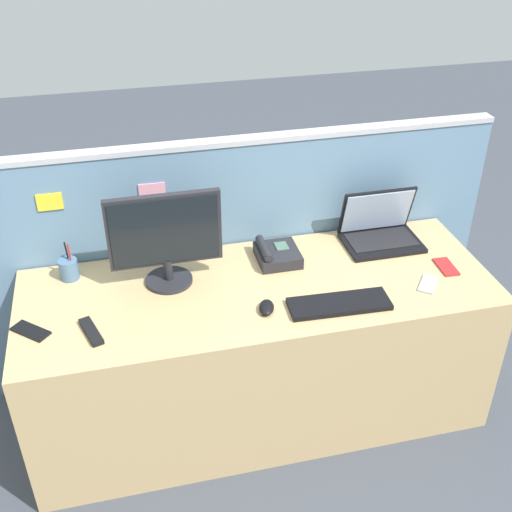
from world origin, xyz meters
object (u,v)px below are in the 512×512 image
Objects in this scene: laptop at (380,229)px; tv_remote at (91,331)px; pen_cup at (69,269)px; cell_phone_silver_slab at (428,284)px; cell_phone_black_slab at (31,331)px; desktop_monitor at (165,236)px; computer_mouse_right_hand at (267,307)px; cell_phone_red_case at (446,267)px; desk_phone at (276,254)px; keyboard_main at (339,304)px.

laptop reaches higher than tv_remote.
pen_cup is 1.52m from cell_phone_silver_slab.
laptop is at bearing -35.93° from cell_phone_black_slab.
cell_phone_black_slab is at bearing -168.39° from laptop.
computer_mouse_right_hand is (0.35, -0.30, -0.20)m from desktop_monitor.
tv_remote is (0.23, -0.06, 0.01)m from cell_phone_black_slab.
cell_phone_silver_slab is 0.96× the size of cell_phone_red_case.
pen_cup is at bearing 175.43° from desk_phone.
desk_phone is (0.49, 0.05, -0.19)m from desktop_monitor.
laptop is at bearing 136.75° from cell_phone_silver_slab.
pen_cup reaches higher than cell_phone_silver_slab.
cell_phone_silver_slab is (1.06, -0.29, -0.22)m from desktop_monitor.
computer_mouse_right_hand is at bearing -52.66° from cell_phone_black_slab.
computer_mouse_right_hand is 0.64× the size of cell_phone_black_slab.
computer_mouse_right_hand is 0.71m from cell_phone_silver_slab.
cell_phone_silver_slab is 0.86× the size of cell_phone_black_slab.
desktop_monitor is 1.23m from cell_phone_red_case.
keyboard_main is 2.36× the size of pen_cup.
desk_phone reaches higher than computer_mouse_right_hand.
desktop_monitor is 0.76m from keyboard_main.
desktop_monitor is 1.12m from cell_phone_silver_slab.
cell_phone_black_slab is at bearing -165.72° from desk_phone.
cell_phone_silver_slab is (0.06, -0.39, -0.06)m from laptop.
computer_mouse_right_hand reaches higher than keyboard_main.
desk_phone is 0.88m from tv_remote.
desktop_monitor is at bearing 155.60° from computer_mouse_right_hand.
pen_cup is 1.63m from cell_phone_red_case.
desktop_monitor is at bearing -26.01° from cell_phone_black_slab.
tv_remote is (-0.68, 0.02, -0.01)m from computer_mouse_right_hand.
cell_phone_silver_slab is at bearing -49.99° from cell_phone_black_slab.
desk_phone reaches higher than tv_remote.
computer_mouse_right_hand is at bearing -111.08° from desk_phone.
keyboard_main is 3.08× the size of cell_phone_silver_slab.
desktop_monitor is at bearing -174.59° from desk_phone.
desk_phone reaches higher than cell_phone_silver_slab.
cell_phone_black_slab is (-0.15, -0.34, -0.04)m from pen_cup.
desktop_monitor is 2.68× the size of pen_cup.
desktop_monitor reaches higher than computer_mouse_right_hand.
cell_phone_silver_slab is at bearing -30.22° from desk_phone.
computer_mouse_right_hand is at bearing -141.42° from cell_phone_silver_slab.
computer_mouse_right_hand is 0.87m from pen_cup.
computer_mouse_right_hand is 0.75× the size of cell_phone_silver_slab.
computer_mouse_right_hand reaches higher than cell_phone_black_slab.
cell_phone_black_slab is at bearing 146.63° from tv_remote.
cell_phone_black_slab is at bearing -176.24° from cell_phone_red_case.
pen_cup reaches higher than desk_phone.
desk_phone reaches higher than cell_phone_black_slab.
cell_phone_red_case is 0.81× the size of tv_remote.
desktop_monitor is 2.36× the size of desk_phone.
keyboard_main reaches higher than cell_phone_silver_slab.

